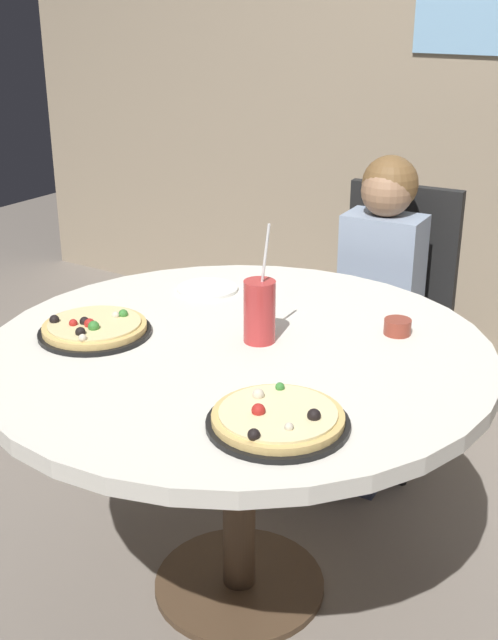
% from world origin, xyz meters
% --- Properties ---
extents(ground_plane, '(8.00, 8.00, 0.00)m').
position_xyz_m(ground_plane, '(0.00, 0.00, 0.00)').
color(ground_plane, slate).
extents(dining_table, '(1.27, 1.27, 0.75)m').
position_xyz_m(dining_table, '(0.00, 0.00, 0.66)').
color(dining_table, silver).
rests_on(dining_table, ground_plane).
extents(chair_wooden, '(0.43, 0.43, 0.95)m').
position_xyz_m(chair_wooden, '(-0.01, 0.98, 0.53)').
color(chair_wooden, black).
rests_on(chair_wooden, ground_plane).
extents(diner_child, '(0.27, 0.42, 1.08)m').
position_xyz_m(diner_child, '(0.00, 0.80, 0.48)').
color(diner_child, '#3F4766').
rests_on(diner_child, ground_plane).
extents(pizza_veggie, '(0.29, 0.29, 0.05)m').
position_xyz_m(pizza_veggie, '(0.29, -0.29, 0.77)').
color(pizza_veggie, black).
rests_on(pizza_veggie, dining_table).
extents(pizza_cheese, '(0.29, 0.29, 0.05)m').
position_xyz_m(pizza_cheese, '(-0.35, -0.14, 0.77)').
color(pizza_cheese, black).
rests_on(pizza_cheese, dining_table).
extents(soda_cup, '(0.08, 0.08, 0.31)m').
position_xyz_m(soda_cup, '(0.03, 0.05, 0.83)').
color(soda_cup, '#B73333').
rests_on(soda_cup, dining_table).
extents(sauce_bowl, '(0.07, 0.07, 0.04)m').
position_xyz_m(sauce_bowl, '(0.30, 0.28, 0.77)').
color(sauce_bowl, brown).
rests_on(sauce_bowl, dining_table).
extents(plate_small, '(0.18, 0.18, 0.01)m').
position_xyz_m(plate_small, '(-0.30, 0.28, 0.76)').
color(plate_small, white).
rests_on(plate_small, dining_table).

